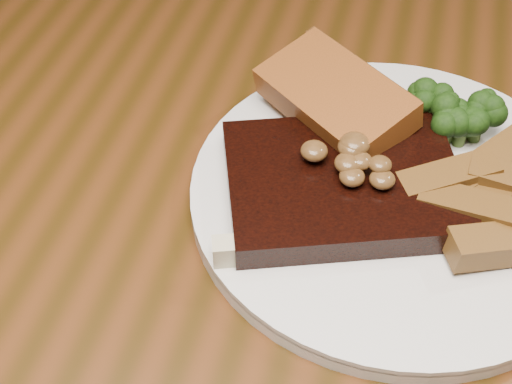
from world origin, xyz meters
TOP-DOWN VIEW (x-y plane):
  - dining_table at (0.00, 0.00)m, footprint 1.60×0.90m
  - chair_far at (-0.17, 0.60)m, footprint 0.42×0.42m
  - plate at (0.10, 0.03)m, footprint 0.33×0.33m
  - steak at (0.06, 0.02)m, footprint 0.20×0.18m
  - steak_bone at (0.06, -0.04)m, footprint 0.15×0.07m
  - mushroom_pile at (0.06, 0.02)m, footprint 0.06×0.06m
  - garlic_bread at (0.04, 0.09)m, footprint 0.14×0.13m
  - potato_wedges at (0.18, 0.03)m, footprint 0.12×0.12m
  - broccoli_cluster at (0.14, 0.10)m, footprint 0.06×0.06m

SIDE VIEW (x-z plane):
  - chair_far at x=-0.17m, z-range 0.04..0.86m
  - dining_table at x=0.00m, z-range 0.28..1.03m
  - plate at x=0.10m, z-range 0.75..0.76m
  - steak_bone at x=0.06m, z-range 0.76..0.78m
  - potato_wedges at x=0.18m, z-range 0.76..0.79m
  - steak at x=0.06m, z-range 0.76..0.79m
  - garlic_bread at x=0.04m, z-range 0.76..0.79m
  - broccoli_cluster at x=0.14m, z-range 0.76..0.80m
  - mushroom_pile at x=0.06m, z-range 0.79..0.81m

